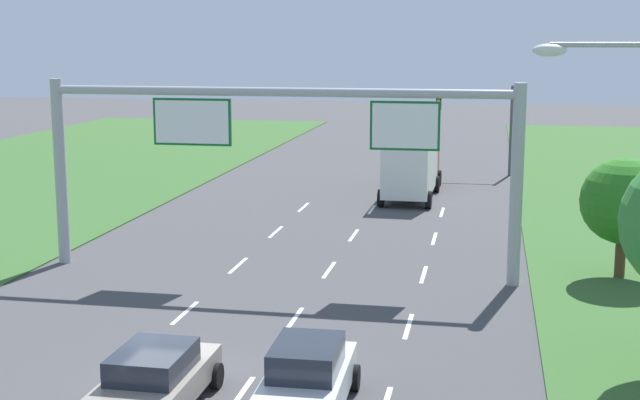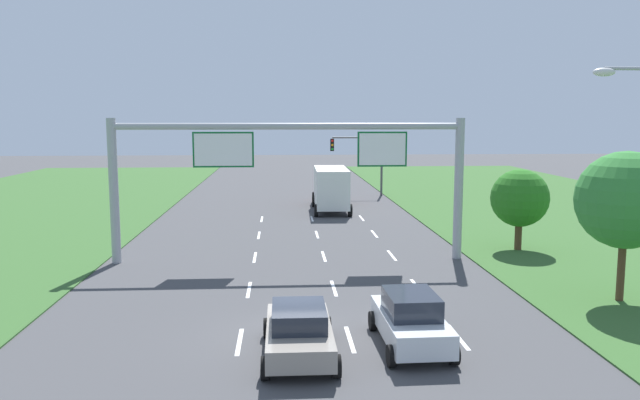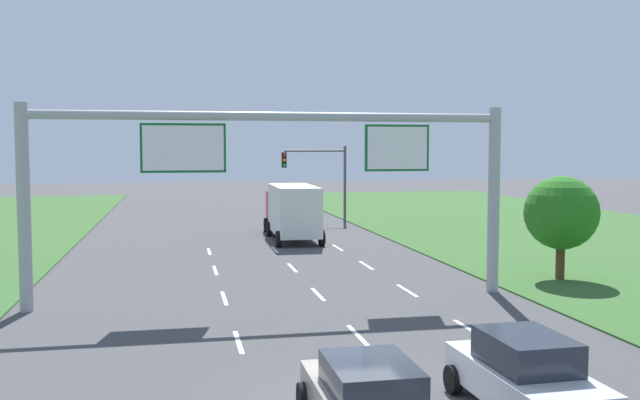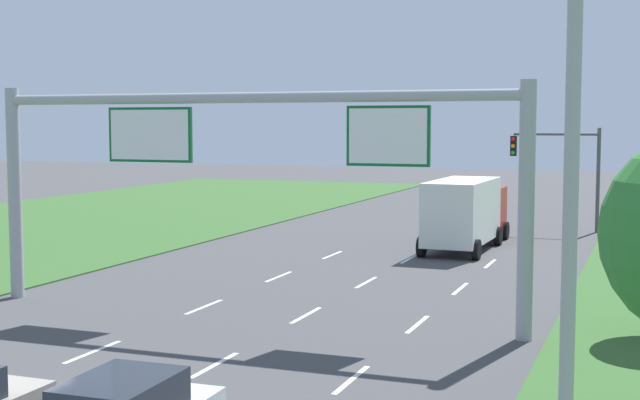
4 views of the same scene
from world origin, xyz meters
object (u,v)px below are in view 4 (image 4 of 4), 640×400
at_px(traffic_light_mast, 561,160).
at_px(sign_gantry, 244,156).
at_px(street_lamp, 538,188).
at_px(box_truck, 466,211).

bearing_deg(traffic_light_mast, sign_gantry, -104.70).
distance_m(traffic_light_mast, street_lamp, 39.08).
height_order(box_truck, sign_gantry, sign_gantry).
bearing_deg(sign_gantry, street_lamp, -52.42).
relative_size(box_truck, street_lamp, 1.00).
distance_m(box_truck, street_lamp, 31.25).
bearing_deg(street_lamp, box_truck, 102.89).
bearing_deg(street_lamp, traffic_light_mast, 95.18).
bearing_deg(box_truck, traffic_light_mast, 69.59).
xyz_separation_m(traffic_light_mast, street_lamp, (3.53, -38.90, 1.21)).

